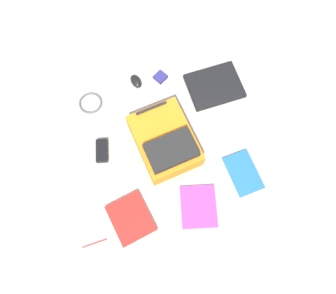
% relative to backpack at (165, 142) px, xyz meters
% --- Properties ---
extents(ground_plane, '(3.65, 3.65, 0.00)m').
position_rel_backpack_xyz_m(ground_plane, '(-0.00, 0.01, -0.07)').
color(ground_plane, gray).
extents(backpack, '(0.40, 0.48, 0.17)m').
position_rel_backpack_xyz_m(backpack, '(0.00, 0.00, 0.00)').
color(backpack, orange).
rests_on(backpack, ground_plane).
extents(laptop, '(0.37, 0.30, 0.03)m').
position_rel_backpack_xyz_m(laptop, '(0.38, 0.33, -0.06)').
color(laptop, black).
rests_on(laptop, ground_plane).
extents(book_comic, '(0.23, 0.27, 0.01)m').
position_rel_backpack_xyz_m(book_comic, '(0.12, -0.40, -0.07)').
color(book_comic, silver).
rests_on(book_comic, ground_plane).
extents(book_red, '(0.21, 0.28, 0.01)m').
position_rel_backpack_xyz_m(book_red, '(0.42, -0.25, -0.07)').
color(book_red, silver).
rests_on(book_red, ground_plane).
extents(book_blue, '(0.27, 0.30, 0.02)m').
position_rel_backpack_xyz_m(book_blue, '(-0.27, -0.39, -0.06)').
color(book_blue, silver).
rests_on(book_blue, ground_plane).
extents(computer_mouse, '(0.09, 0.11, 0.04)m').
position_rel_backpack_xyz_m(computer_mouse, '(-0.11, 0.45, -0.05)').
color(computer_mouse, black).
rests_on(computer_mouse, ground_plane).
extents(cable_coil, '(0.15, 0.15, 0.01)m').
position_rel_backpack_xyz_m(cable_coil, '(-0.41, 0.37, -0.07)').
color(cable_coil, '#4C4C51').
rests_on(cable_coil, ground_plane).
extents(power_brick, '(0.08, 0.15, 0.03)m').
position_rel_backpack_xyz_m(power_brick, '(-0.38, 0.03, -0.05)').
color(power_brick, black).
rests_on(power_brick, ground_plane).
extents(pen_black, '(0.14, 0.03, 0.01)m').
position_rel_backpack_xyz_m(pen_black, '(-0.49, -0.49, -0.07)').
color(pen_black, red).
rests_on(pen_black, ground_plane).
extents(earbud_pouch, '(0.10, 0.10, 0.02)m').
position_rel_backpack_xyz_m(earbud_pouch, '(0.05, 0.46, -0.06)').
color(earbud_pouch, navy).
rests_on(earbud_pouch, ground_plane).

